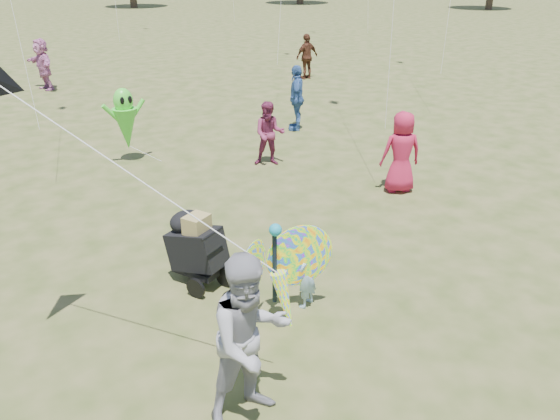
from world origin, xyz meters
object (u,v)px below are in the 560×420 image
at_px(crowd_c, 297,98).
at_px(crowd_e, 269,134).
at_px(crowd_a, 401,152).
at_px(crowd_h, 307,57).
at_px(adult_man, 250,340).
at_px(butterfly_kite, 279,276).
at_px(jogging_stroller, 195,243).
at_px(crowd_j, 43,64).
at_px(alien_kite, 126,122).
at_px(child_girl, 307,275).

distance_m(crowd_c, crowd_e, 2.96).
bearing_deg(crowd_a, crowd_h, -92.20).
bearing_deg(adult_man, butterfly_kite, 46.44).
height_order(adult_man, jogging_stroller, adult_man).
xyz_separation_m(crowd_j, butterfly_kite, (-1.55, -16.38, -0.22)).
relative_size(crowd_c, alien_kite, 1.02).
height_order(crowd_e, butterfly_kite, crowd_e).
relative_size(adult_man, jogging_stroller, 1.65).
xyz_separation_m(jogging_stroller, alien_kite, (1.26, 5.55, 0.36)).
bearing_deg(crowd_j, adult_man, -16.22).
height_order(adult_man, crowd_h, adult_man).
xyz_separation_m(crowd_h, jogging_stroller, (-10.78, -10.69, -0.25)).
distance_m(adult_man, crowd_c, 10.55).
height_order(child_girl, crowd_a, crowd_a).
relative_size(crowd_e, alien_kite, 0.84).
xyz_separation_m(adult_man, jogging_stroller, (0.80, 2.65, -0.33)).
distance_m(child_girl, crowd_e, 5.73).
relative_size(crowd_e, jogging_stroller, 1.29).
height_order(crowd_a, crowd_h, crowd_h).
distance_m(crowd_c, butterfly_kite, 8.93).
height_order(crowd_a, alien_kite, alien_kite).
distance_m(adult_man, crowd_e, 7.65).
bearing_deg(butterfly_kite, crowd_e, 55.52).
bearing_deg(butterfly_kite, crowd_a, 24.63).
relative_size(crowd_j, alien_kite, 1.04).
bearing_deg(butterfly_kite, crowd_j, 84.61).
bearing_deg(adult_man, crowd_j, 83.93).
distance_m(crowd_e, crowd_j, 11.55).
xyz_separation_m(crowd_h, butterfly_kite, (-10.41, -12.22, -0.18)).
bearing_deg(child_girl, adult_man, 13.73).
bearing_deg(jogging_stroller, crowd_e, 19.79).
relative_size(crowd_a, crowd_h, 0.96).
height_order(child_girl, crowd_e, crowd_e).
bearing_deg(crowd_e, crowd_j, 136.34).
bearing_deg(crowd_j, crowd_c, 16.22).
relative_size(crowd_c, crowd_j, 0.98).
distance_m(child_girl, butterfly_kite, 0.56).
xyz_separation_m(crowd_j, jogging_stroller, (-1.92, -14.85, -0.29)).
bearing_deg(child_girl, jogging_stroller, -80.03).
distance_m(crowd_h, jogging_stroller, 15.18).
bearing_deg(crowd_e, adult_man, -90.01).
bearing_deg(adult_man, crowd_c, 52.10).
xyz_separation_m(crowd_h, crowd_j, (-8.86, 4.16, 0.04)).
distance_m(crowd_a, crowd_c, 4.88).
bearing_deg(crowd_e, crowd_a, -30.31).
relative_size(adult_man, crowd_c, 1.06).
bearing_deg(crowd_h, crowd_j, -25.45).
height_order(crowd_h, jogging_stroller, crowd_h).
bearing_deg(crowd_e, crowd_h, 82.96).
relative_size(crowd_e, crowd_h, 0.85).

